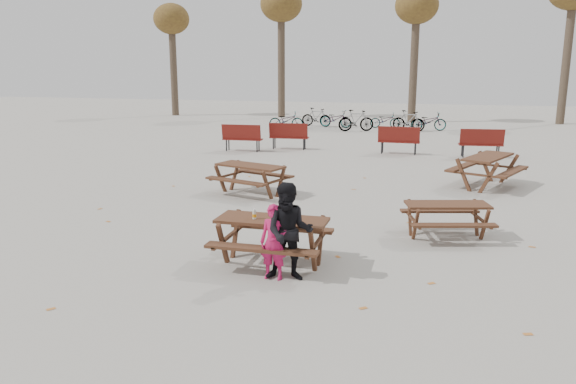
% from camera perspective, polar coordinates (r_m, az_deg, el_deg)
% --- Properties ---
extents(ground, '(80.00, 80.00, 0.00)m').
position_cam_1_polar(ground, '(9.38, -1.60, -7.29)').
color(ground, gray).
rests_on(ground, ground).
extents(main_picnic_table, '(1.80, 1.45, 0.78)m').
position_cam_1_polar(main_picnic_table, '(9.20, -1.62, -3.85)').
color(main_picnic_table, '#392014').
rests_on(main_picnic_table, ground).
extents(food_tray, '(0.18, 0.11, 0.03)m').
position_cam_1_polar(food_tray, '(8.89, 0.21, -3.06)').
color(food_tray, white).
rests_on(food_tray, main_picnic_table).
extents(bread_roll, '(0.14, 0.06, 0.05)m').
position_cam_1_polar(bread_roll, '(8.87, 0.21, -2.80)').
color(bread_roll, tan).
rests_on(bread_roll, food_tray).
extents(soda_bottle, '(0.07, 0.07, 0.17)m').
position_cam_1_polar(soda_bottle, '(9.12, -3.44, -2.31)').
color(soda_bottle, silver).
rests_on(soda_bottle, main_picnic_table).
extents(child, '(0.43, 0.28, 1.17)m').
position_cam_1_polar(child, '(8.57, -1.46, -5.11)').
color(child, '#B9174F').
rests_on(child, ground).
extents(adult, '(0.82, 0.68, 1.52)m').
position_cam_1_polar(adult, '(8.49, 0.13, -4.07)').
color(adult, black).
rests_on(adult, ground).
extents(picnic_table_east, '(1.81, 1.60, 0.66)m').
position_cam_1_polar(picnic_table_east, '(11.08, 15.80, -2.80)').
color(picnic_table_east, '#392014').
rests_on(picnic_table_east, ground).
extents(picnic_table_north, '(2.12, 1.90, 0.76)m').
position_cam_1_polar(picnic_table_north, '(14.23, -3.85, 1.27)').
color(picnic_table_north, '#392014').
rests_on(picnic_table_north, ground).
extents(picnic_table_far, '(2.23, 2.43, 0.85)m').
position_cam_1_polar(picnic_table_far, '(15.97, 19.56, 1.99)').
color(picnic_table_far, '#392014').
rests_on(picnic_table_far, ground).
extents(park_bench_row, '(10.23, 1.53, 1.03)m').
position_cam_1_polar(park_bench_row, '(21.07, 6.31, 5.38)').
color(park_bench_row, maroon).
rests_on(park_bench_row, ground).
extents(bicycle_row, '(8.82, 2.75, 1.06)m').
position_cam_1_polar(bicycle_row, '(28.90, 7.17, 7.28)').
color(bicycle_row, black).
rests_on(bicycle_row, ground).
extents(tree_row, '(32.17, 3.52, 8.26)m').
position_cam_1_polar(tree_row, '(33.76, 12.80, 17.59)').
color(tree_row, '#382B21').
rests_on(tree_row, ground).
extents(fallen_leaves, '(11.00, 11.00, 0.01)m').
position_cam_1_polar(fallen_leaves, '(11.58, 4.33, -3.36)').
color(fallen_leaves, '#B66A2B').
rests_on(fallen_leaves, ground).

